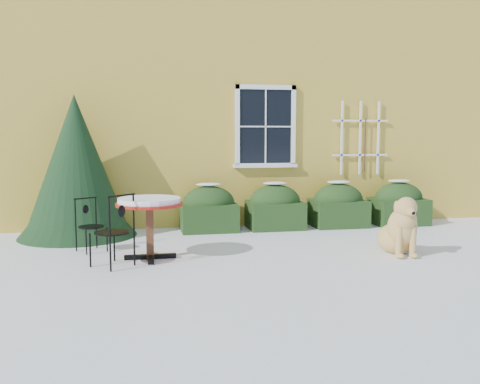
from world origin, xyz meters
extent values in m
plane|color=white|center=(0.00, 0.00, 0.00)|extent=(80.00, 80.00, 0.00)
cube|color=gold|center=(0.00, 7.00, 3.00)|extent=(12.00, 8.00, 6.00)
cube|color=black|center=(0.90, 2.96, 1.98)|extent=(1.05, 0.03, 1.45)
cube|color=white|center=(0.90, 2.95, 2.75)|extent=(1.23, 0.06, 0.09)
cube|color=white|center=(0.90, 2.95, 1.21)|extent=(1.23, 0.06, 0.09)
cube|color=white|center=(0.33, 2.95, 1.98)|extent=(0.09, 0.06, 1.63)
cube|color=white|center=(1.47, 2.95, 1.98)|extent=(0.09, 0.06, 1.63)
cube|color=white|center=(0.90, 2.94, 1.98)|extent=(0.02, 0.02, 1.45)
cube|color=white|center=(0.90, 2.94, 1.98)|extent=(1.05, 0.02, 0.02)
cube|color=white|center=(0.90, 2.95, 1.20)|extent=(1.29, 0.14, 0.07)
cube|color=white|center=(2.50, 2.94, 1.75)|extent=(0.04, 0.03, 1.50)
cube|color=white|center=(2.90, 2.94, 1.75)|extent=(0.04, 0.03, 1.50)
cube|color=white|center=(3.30, 2.94, 1.75)|extent=(0.04, 0.03, 1.50)
cube|color=white|center=(2.90, 2.94, 1.40)|extent=(1.20, 0.03, 0.04)
cube|color=white|center=(2.90, 2.94, 2.10)|extent=(1.20, 0.03, 0.04)
cylinder|color=#472D19|center=(3.00, 2.92, 1.60)|extent=(0.02, 0.02, 1.10)
cube|color=black|center=(-0.30, 2.55, 0.26)|extent=(1.05, 0.80, 0.52)
ellipsoid|color=black|center=(-0.30, 2.55, 0.52)|extent=(1.00, 0.72, 0.67)
ellipsoid|color=white|center=(-0.30, 2.55, 0.88)|extent=(0.47, 0.32, 0.06)
cube|color=black|center=(1.00, 2.55, 0.26)|extent=(1.05, 0.80, 0.52)
ellipsoid|color=black|center=(1.00, 2.55, 0.52)|extent=(1.00, 0.72, 0.67)
ellipsoid|color=white|center=(1.00, 2.55, 0.88)|extent=(0.47, 0.32, 0.06)
cube|color=black|center=(2.30, 2.55, 0.26)|extent=(1.05, 0.80, 0.52)
ellipsoid|color=black|center=(2.30, 2.55, 0.52)|extent=(1.00, 0.72, 0.67)
ellipsoid|color=white|center=(2.30, 2.55, 0.88)|extent=(0.47, 0.32, 0.06)
cube|color=black|center=(3.60, 2.55, 0.26)|extent=(1.05, 0.80, 0.52)
ellipsoid|color=black|center=(3.60, 2.55, 0.52)|extent=(1.00, 0.72, 0.67)
ellipsoid|color=white|center=(3.60, 2.55, 0.88)|extent=(0.47, 0.32, 0.06)
cone|color=black|center=(-2.68, 2.47, 0.60)|extent=(2.09, 2.09, 1.21)
cone|color=black|center=(-2.68, 2.47, 1.26)|extent=(1.87, 1.87, 2.53)
cube|color=black|center=(-1.46, 0.44, 0.03)|extent=(0.76, 0.09, 0.07)
cube|color=black|center=(-1.46, 0.44, 0.03)|extent=(0.09, 0.76, 0.07)
cube|color=#57331E|center=(-1.46, 0.44, 0.41)|extent=(0.11, 0.11, 0.81)
cylinder|color=#A1160D|center=(-1.46, 0.44, 0.81)|extent=(0.98, 0.98, 0.04)
cylinder|color=white|center=(-1.46, 0.44, 0.87)|extent=(0.91, 0.91, 0.08)
cylinder|color=black|center=(-1.97, 0.39, 0.24)|extent=(0.03, 0.03, 0.48)
cylinder|color=black|center=(-2.29, 0.10, 0.24)|extent=(0.03, 0.03, 0.48)
cylinder|color=black|center=(-1.69, 0.07, 0.24)|extent=(0.03, 0.03, 0.48)
cylinder|color=black|center=(-2.00, -0.21, 0.24)|extent=(0.03, 0.03, 0.48)
cylinder|color=black|center=(-1.99, 0.09, 0.48)|extent=(0.49, 0.49, 0.02)
cylinder|color=black|center=(-1.69, 0.07, 0.74)|extent=(0.03, 0.03, 0.53)
cylinder|color=black|center=(-2.00, -0.21, 0.74)|extent=(0.03, 0.03, 0.53)
cylinder|color=black|center=(-1.84, -0.07, 1.01)|extent=(0.36, 0.33, 0.03)
ellipsoid|color=black|center=(-1.84, -0.07, 0.79)|extent=(0.12, 0.11, 0.17)
cylinder|color=black|center=(-2.41, 0.89, 0.20)|extent=(0.02, 0.02, 0.39)
cylinder|color=black|center=(-2.11, 1.06, 0.20)|extent=(0.02, 0.02, 0.39)
cylinder|color=black|center=(-2.58, 1.18, 0.20)|extent=(0.02, 0.02, 0.39)
cylinder|color=black|center=(-2.29, 1.36, 0.20)|extent=(0.02, 0.02, 0.39)
cylinder|color=black|center=(-2.35, 1.12, 0.39)|extent=(0.40, 0.40, 0.02)
cylinder|color=black|center=(-2.58, 1.18, 0.61)|extent=(0.02, 0.02, 0.43)
cylinder|color=black|center=(-2.29, 1.36, 0.61)|extent=(0.02, 0.02, 0.43)
cylinder|color=black|center=(-2.43, 1.27, 0.82)|extent=(0.34, 0.21, 0.02)
ellipsoid|color=black|center=(-2.43, 1.27, 0.65)|extent=(0.10, 0.08, 0.14)
ellipsoid|color=#DDB063|center=(2.30, 0.14, 0.21)|extent=(0.65, 0.70, 0.48)
ellipsoid|color=#DDB063|center=(2.28, -0.08, 0.43)|extent=(0.49, 0.44, 0.59)
sphere|color=#DDB063|center=(2.28, -0.14, 0.56)|extent=(0.37, 0.37, 0.37)
cylinder|color=#DDB063|center=(2.16, -0.22, 0.24)|extent=(0.10, 0.10, 0.47)
cylinder|color=#DDB063|center=(2.38, -0.24, 0.24)|extent=(0.10, 0.10, 0.47)
ellipsoid|color=#DDB063|center=(2.16, -0.27, 0.04)|extent=(0.13, 0.17, 0.08)
ellipsoid|color=#DDB063|center=(2.37, -0.29, 0.04)|extent=(0.13, 0.17, 0.08)
cylinder|color=#DDB063|center=(2.28, -0.15, 0.62)|extent=(0.24, 0.29, 0.26)
sphere|color=#DDB063|center=(2.27, -0.21, 0.75)|extent=(0.31, 0.31, 0.31)
ellipsoid|color=#DDB063|center=(2.26, -0.35, 0.71)|extent=(0.17, 0.25, 0.14)
sphere|color=black|center=(2.25, -0.45, 0.70)|extent=(0.05, 0.05, 0.05)
ellipsoid|color=#DDB063|center=(2.14, -0.15, 0.75)|extent=(0.09, 0.11, 0.20)
ellipsoid|color=#DDB063|center=(2.41, -0.18, 0.75)|extent=(0.09, 0.11, 0.20)
cylinder|color=#DDB063|center=(2.52, 0.35, 0.06)|extent=(0.23, 0.38, 0.09)
camera|label=1|loc=(-1.66, -7.40, 1.84)|focal=40.00mm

